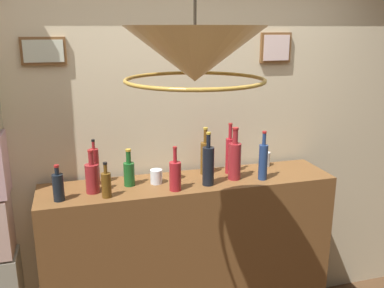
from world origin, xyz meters
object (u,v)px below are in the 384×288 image
Objects in this scene: liquor_bottle_sherry at (205,157)px; pendant_lamp at (195,56)px; liquor_bottle_vodka at (106,184)px; liquor_bottle_rum at (129,172)px; glass_tumbler_rocks at (265,159)px; liquor_bottle_mezcal at (95,166)px; liquor_bottle_scotch at (175,175)px; liquor_bottle_rye at (58,187)px; liquor_bottle_tequila at (208,165)px; liquor_bottle_whiskey at (235,159)px; liquor_bottle_bourbon at (263,161)px; glass_tumbler_shot at (156,177)px; glass_tumbler_highball at (175,172)px; liquor_bottle_brandy at (230,154)px; liquor_bottle_port at (92,177)px.

pendant_lamp reaches higher than liquor_bottle_sherry.
liquor_bottle_rum is (0.15, 0.15, 0.01)m from liquor_bottle_vodka.
liquor_bottle_vodka is at bearing -166.60° from glass_tumbler_rocks.
liquor_bottle_scotch is (0.44, -0.23, -0.02)m from liquor_bottle_mezcal.
glass_tumbler_rocks is at bearing 9.97° from liquor_bottle_rye.
liquor_bottle_tequila is at bearing -154.52° from glass_tumbler_rocks.
pendant_lamp reaches higher than liquor_bottle_rum.
liquor_bottle_whiskey is 1.61× the size of liquor_bottle_vodka.
liquor_bottle_bourbon is at bearing -8.51° from liquor_bottle_rum.
liquor_bottle_scotch is at bearing -171.95° from liquor_bottle_tequila.
liquor_bottle_tequila is 1.24× the size of liquor_bottle_scotch.
pendant_lamp is (0.03, -0.72, 0.76)m from glass_tumbler_shot.
liquor_bottle_mezcal is 0.49m from glass_tumbler_highball.
liquor_bottle_scotch is at bearing -27.17° from liquor_bottle_mezcal.
liquor_bottle_scotch is 0.17m from glass_tumbler_shot.
liquor_bottle_brandy is 0.66m from liquor_bottle_rum.
liquor_bottle_brandy reaches higher than glass_tumbler_shot.
liquor_bottle_whiskey reaches higher than liquor_bottle_tequila.
liquor_bottle_mezcal is at bearing 170.18° from liquor_bottle_whiskey.
liquor_bottle_sherry is 1.10m from pendant_lamp.
liquor_bottle_sherry is 1.21× the size of liquor_bottle_port.
liquor_bottle_whiskey reaches higher than liquor_bottle_scotch.
liquor_bottle_sherry is 0.20m from liquor_bottle_whiskey.
liquor_bottle_sherry reaches higher than liquor_bottle_scotch.
liquor_bottle_port is at bearing -173.31° from glass_tumbler_shot.
liquor_bottle_port reaches higher than liquor_bottle_rye.
glass_tumbler_rocks is at bearing 4.95° from liquor_bottle_sherry.
pendant_lamp is at bearing -45.76° from liquor_bottle_rye.
liquor_bottle_rum is (0.40, 0.12, 0.00)m from liquor_bottle_rye.
liquor_bottle_bourbon is (1.00, -0.20, 0.01)m from liquor_bottle_mezcal.
glass_tumbler_rocks is 0.66m from glass_tumbler_highball.
liquor_bottle_brandy is (0.16, -0.03, 0.01)m from liquor_bottle_sherry.
pendant_lamp is at bearing -135.38° from liquor_bottle_bourbon.
liquor_bottle_brandy reaches higher than liquor_bottle_port.
liquor_bottle_scotch is 1.29× the size of liquor_bottle_rye.
liquor_bottle_scotch is 3.17× the size of glass_tumbler_highball.
liquor_bottle_tequila is 0.35m from liquor_bottle_bourbon.
glass_tumbler_shot is (0.35, -0.09, -0.07)m from liquor_bottle_mezcal.
liquor_bottle_rye reaches higher than glass_tumbler_rocks.
liquor_bottle_mezcal is 3.25× the size of glass_tumbler_shot.
liquor_bottle_rye is at bearing -170.94° from liquor_bottle_brandy.
liquor_bottle_scotch is at bearing -11.59° from liquor_bottle_port.
liquor_bottle_bourbon is at bearing -119.28° from glass_tumbler_rocks.
liquor_bottle_tequila is 0.68m from liquor_bottle_mezcal.
liquor_bottle_rum is at bearing 165.45° from liquor_bottle_tequila.
liquor_bottle_mezcal is 0.37m from glass_tumbler_shot.
liquor_bottle_rum is at bearing -172.04° from glass_tumbler_highball.
liquor_bottle_brandy is 0.82m from liquor_bottle_vodka.
liquor_bottle_vodka is at bearing -161.10° from liquor_bottle_sherry.
liquor_bottle_vodka is 0.34m from glass_tumbler_shot.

